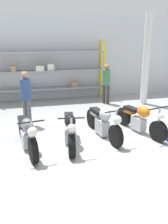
# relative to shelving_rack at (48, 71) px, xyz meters

# --- Properties ---
(ground_plane) EXTENTS (30.00, 30.00, 0.00)m
(ground_plane) POSITION_rel_shelving_rack_xyz_m (0.54, -4.72, -1.29)
(ground_plane) COLOR #9EA3A0
(back_wall) EXTENTS (30.00, 0.08, 3.60)m
(back_wall) POSITION_rel_shelving_rack_xyz_m (0.54, 0.37, 0.51)
(back_wall) COLOR silver
(back_wall) RESTS_ON ground_plane
(shelving_rack) EXTENTS (4.93, 0.63, 2.57)m
(shelving_rack) POSITION_rel_shelving_rack_xyz_m (0.00, 0.00, 0.00)
(shelving_rack) COLOR yellow
(shelving_rack) RESTS_ON ground_plane
(support_pillar) EXTENTS (0.28, 0.28, 3.60)m
(support_pillar) POSITION_rel_shelving_rack_xyz_m (3.80, -1.54, 0.51)
(support_pillar) COLOR silver
(support_pillar) RESTS_ON ground_plane
(motorcycle_grey) EXTENTS (0.62, 2.03, 0.97)m
(motorcycle_grey) POSITION_rel_shelving_rack_xyz_m (-1.06, -4.90, -0.86)
(motorcycle_grey) COLOR black
(motorcycle_grey) RESTS_ON ground_plane
(motorcycle_black) EXTENTS (0.63, 2.04, 0.96)m
(motorcycle_black) POSITION_rel_shelving_rack_xyz_m (0.04, -4.80, -0.88)
(motorcycle_black) COLOR black
(motorcycle_black) RESTS_ON ground_plane
(motorcycle_silver) EXTENTS (0.61, 2.10, 0.97)m
(motorcycle_silver) POSITION_rel_shelving_rack_xyz_m (1.05, -4.52, -0.87)
(motorcycle_silver) COLOR black
(motorcycle_silver) RESTS_ON ground_plane
(motorcycle_orange) EXTENTS (0.89, 2.03, 0.95)m
(motorcycle_orange) POSITION_rel_shelving_rack_xyz_m (2.18, -4.51, -0.88)
(motorcycle_orange) COLOR black
(motorcycle_orange) RESTS_ON ground_plane
(person_browsing) EXTENTS (0.44, 0.44, 1.64)m
(person_browsing) POSITION_rel_shelving_rack_xyz_m (2.28, -1.14, -0.33)
(person_browsing) COLOR #38332D
(person_browsing) RESTS_ON ground_plane
(person_near_rack) EXTENTS (0.45, 0.45, 1.72)m
(person_near_rack) POSITION_rel_shelving_rack_xyz_m (-1.01, -3.04, -0.28)
(person_near_rack) COLOR #595960
(person_near_rack) RESTS_ON ground_plane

